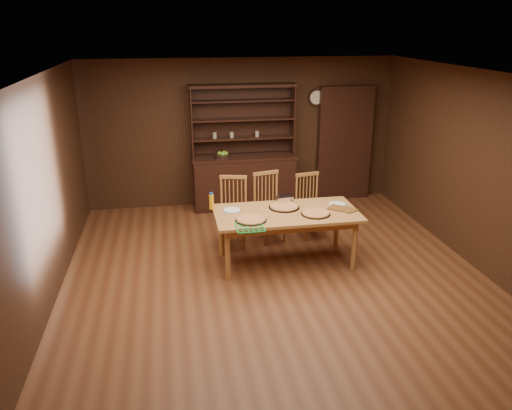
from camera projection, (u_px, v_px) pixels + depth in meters
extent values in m
plane|color=brown|center=(276.00, 277.00, 6.59)|extent=(6.00, 6.00, 0.00)
plane|color=silver|center=(279.00, 75.00, 5.68)|extent=(6.00, 6.00, 0.00)
plane|color=#3C2113|center=(242.00, 133.00, 8.91)|extent=(5.50, 0.00, 5.50)
plane|color=#3C2113|center=(373.00, 317.00, 3.36)|extent=(5.50, 0.00, 5.50)
plane|color=#3C2113|center=(42.00, 196.00, 5.68)|extent=(0.00, 6.00, 6.00)
plane|color=#3C2113|center=(481.00, 172.00, 6.59)|extent=(0.00, 6.00, 6.00)
cube|color=black|center=(244.00, 183.00, 8.96)|extent=(1.80, 0.50, 0.90)
cube|color=black|center=(244.00, 157.00, 8.80)|extent=(1.84, 0.52, 0.04)
cube|color=black|center=(242.00, 119.00, 8.79)|extent=(1.80, 0.02, 1.20)
cube|color=black|center=(191.00, 123.00, 8.51)|extent=(0.02, 0.32, 1.20)
cube|color=black|center=(293.00, 119.00, 8.80)|extent=(0.02, 0.32, 1.20)
cube|color=black|center=(243.00, 86.00, 8.44)|extent=(1.84, 0.34, 0.05)
cylinder|color=#9E9985|center=(215.00, 135.00, 8.65)|extent=(0.07, 0.07, 0.10)
cylinder|color=#9E9985|center=(232.00, 135.00, 8.70)|extent=(0.07, 0.07, 0.10)
cube|color=black|center=(344.00, 144.00, 9.21)|extent=(1.00, 0.18, 2.10)
cylinder|color=black|center=(316.00, 97.00, 8.88)|extent=(0.30, 0.04, 0.30)
cylinder|color=silver|center=(317.00, 98.00, 8.86)|extent=(0.24, 0.01, 0.24)
cube|color=#C68344|center=(287.00, 213.00, 6.75)|extent=(1.95, 0.97, 0.04)
cylinder|color=#C68344|center=(228.00, 255.00, 6.40)|extent=(0.07, 0.07, 0.71)
cylinder|color=#C68344|center=(221.00, 232.00, 7.09)|extent=(0.07, 0.07, 0.71)
cylinder|color=#C68344|center=(354.00, 245.00, 6.68)|extent=(0.07, 0.07, 0.71)
cylinder|color=#C68344|center=(337.00, 224.00, 7.37)|extent=(0.07, 0.07, 0.71)
cube|color=olive|center=(233.00, 218.00, 7.40)|extent=(0.51, 0.49, 0.04)
cylinder|color=olive|center=(221.00, 236.00, 7.34)|extent=(0.04, 0.04, 0.42)
cylinder|color=olive|center=(223.00, 228.00, 7.63)|extent=(0.04, 0.04, 0.42)
cylinder|color=olive|center=(243.00, 236.00, 7.33)|extent=(0.04, 0.04, 0.42)
cylinder|color=olive|center=(245.00, 228.00, 7.61)|extent=(0.04, 0.04, 0.42)
cube|color=olive|center=(233.00, 177.00, 7.36)|extent=(0.40, 0.13, 0.05)
cube|color=olive|center=(270.00, 213.00, 7.56)|extent=(0.52, 0.50, 0.04)
cylinder|color=olive|center=(265.00, 232.00, 7.45)|extent=(0.04, 0.04, 0.42)
cylinder|color=olive|center=(256.00, 225.00, 7.71)|extent=(0.04, 0.04, 0.42)
cylinder|color=olive|center=(284.00, 229.00, 7.57)|extent=(0.04, 0.04, 0.42)
cylinder|color=olive|center=(275.00, 222.00, 7.84)|extent=(0.04, 0.04, 0.42)
cube|color=olive|center=(266.00, 173.00, 7.51)|extent=(0.41, 0.13, 0.05)
cube|color=olive|center=(311.00, 211.00, 7.71)|extent=(0.47, 0.45, 0.04)
cylinder|color=olive|center=(305.00, 229.00, 7.61)|extent=(0.03, 0.03, 0.39)
cylinder|color=olive|center=(297.00, 222.00, 7.87)|extent=(0.03, 0.03, 0.39)
cylinder|color=olive|center=(323.00, 226.00, 7.71)|extent=(0.03, 0.03, 0.39)
cylinder|color=olive|center=(315.00, 220.00, 7.97)|extent=(0.03, 0.03, 0.39)
cube|color=olive|center=(307.00, 174.00, 7.67)|extent=(0.39, 0.10, 0.05)
cylinder|color=black|center=(251.00, 220.00, 6.45)|extent=(0.41, 0.41, 0.01)
cylinder|color=tan|center=(251.00, 219.00, 6.45)|extent=(0.38, 0.38, 0.02)
torus|color=#B87542|center=(251.00, 219.00, 6.45)|extent=(0.39, 0.39, 0.03)
cylinder|color=black|center=(316.00, 214.00, 6.66)|extent=(0.39, 0.39, 0.01)
cylinder|color=tan|center=(316.00, 213.00, 6.66)|extent=(0.36, 0.36, 0.02)
torus|color=#B87542|center=(316.00, 213.00, 6.66)|extent=(0.37, 0.37, 0.03)
cylinder|color=black|center=(284.00, 207.00, 6.90)|extent=(0.43, 0.43, 0.01)
cylinder|color=tan|center=(284.00, 206.00, 6.90)|extent=(0.39, 0.39, 0.02)
torus|color=#B87542|center=(284.00, 206.00, 6.90)|extent=(0.40, 0.40, 0.03)
cylinder|color=white|center=(232.00, 210.00, 6.79)|extent=(0.24, 0.24, 0.01)
torus|color=navy|center=(232.00, 210.00, 6.79)|extent=(0.25, 0.25, 0.01)
cylinder|color=white|center=(337.00, 204.00, 7.00)|extent=(0.25, 0.25, 0.01)
torus|color=navy|center=(337.00, 204.00, 7.00)|extent=(0.25, 0.25, 0.01)
cube|color=white|center=(284.00, 199.00, 7.10)|extent=(0.25, 0.19, 0.09)
cylinder|color=#EDAB0C|center=(211.00, 202.00, 6.82)|extent=(0.06, 0.06, 0.21)
cylinder|color=#143DA9|center=(211.00, 194.00, 6.78)|extent=(0.04, 0.04, 0.03)
cube|color=#AE1317|center=(348.00, 210.00, 6.80)|extent=(0.27, 0.27, 0.01)
cube|color=#AE1317|center=(337.00, 208.00, 6.87)|extent=(0.30, 0.30, 0.02)
cylinder|color=black|center=(222.00, 156.00, 8.67)|extent=(0.27, 0.27, 0.06)
sphere|color=#73AB2D|center=(219.00, 153.00, 8.64)|extent=(0.08, 0.08, 0.08)
sphere|color=#73AB2D|center=(224.00, 153.00, 8.69)|extent=(0.08, 0.08, 0.08)
sphere|color=#73AB2D|center=(223.00, 154.00, 8.61)|extent=(0.08, 0.08, 0.08)
sphere|color=#73AB2D|center=(226.00, 153.00, 8.64)|extent=(0.08, 0.08, 0.08)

